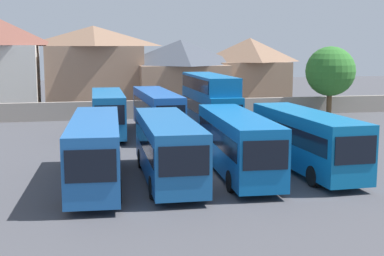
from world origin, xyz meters
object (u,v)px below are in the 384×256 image
object	(u,v)px
bus_2	(168,145)
bus_6	(157,110)
house_terrace_far_right	(250,71)
bus_1	(95,148)
bus_7	(210,100)
bus_5	(108,111)
bus_3	(237,141)
tree_left_of_lot	(330,71)
house_terrace_centre	(94,67)
house_terrace_right	(181,74)
bus_4	(306,138)

from	to	relation	value
bus_2	bus_6	xyz separation A→B (m)	(1.70, 15.47, 0.08)
bus_2	house_terrace_far_right	bearing A→B (deg)	157.05
bus_1	bus_7	bearing A→B (deg)	150.99
bus_5	bus_6	world-z (taller)	same
bus_1	bus_3	size ratio (longest dim) A/B	1.04
bus_7	tree_left_of_lot	bearing A→B (deg)	118.47
bus_1	bus_3	world-z (taller)	bus_1
bus_5	house_terrace_centre	bearing A→B (deg)	-177.04
bus_1	tree_left_of_lot	distance (m)	34.17
house_terrace_centre	tree_left_of_lot	xyz separation A→B (m)	(23.59, -10.76, -0.21)
house_terrace_far_right	bus_7	bearing A→B (deg)	-117.29
house_terrace_right	bus_6	bearing A→B (deg)	-107.01
bus_3	house_terrace_far_right	xyz separation A→B (m)	(11.62, 33.39, 2.19)
bus_3	tree_left_of_lot	world-z (taller)	tree_left_of_lot
bus_1	bus_7	size ratio (longest dim) A/B	1.04
bus_6	house_terrace_centre	bearing A→B (deg)	-167.93
bus_5	bus_6	distance (m)	3.99
bus_6	house_terrace_centre	distance (m)	19.37
house_terrace_centre	tree_left_of_lot	bearing A→B (deg)	-24.53
bus_4	bus_7	xyz separation A→B (m)	(-2.03, 14.90, 0.75)
bus_2	bus_7	xyz separation A→B (m)	(6.16, 15.47, 0.79)
house_terrace_centre	house_terrace_far_right	distance (m)	18.33
bus_2	bus_5	bearing A→B (deg)	-169.80
bus_5	house_terrace_far_right	world-z (taller)	house_terrace_far_right
bus_2	bus_7	distance (m)	16.67
bus_4	bus_1	bearing A→B (deg)	-88.48
bus_3	bus_6	bearing A→B (deg)	-168.20
house_terrace_far_right	bus_1	bearing A→B (deg)	-119.88
house_terrace_centre	house_terrace_far_right	bearing A→B (deg)	-0.99
bus_2	house_terrace_right	world-z (taller)	house_terrace_right
bus_3	bus_6	size ratio (longest dim) A/B	0.94
house_terrace_right	bus_7	bearing A→B (deg)	-92.94
house_terrace_centre	house_terrace_right	size ratio (longest dim) A/B	1.07
bus_4	bus_7	size ratio (longest dim) A/B	0.98
bus_4	bus_7	world-z (taller)	bus_7
bus_7	bus_2	bearing A→B (deg)	-21.42
bus_7	bus_5	bearing A→B (deg)	-90.40
house_terrace_far_right	house_terrace_centre	bearing A→B (deg)	179.01
bus_5	tree_left_of_lot	size ratio (longest dim) A/B	1.44
bus_3	bus_1	bearing A→B (deg)	-83.36
bus_4	house_terrace_centre	world-z (taller)	house_terrace_centre
bus_3	bus_7	size ratio (longest dim) A/B	1.00
bus_5	bus_6	xyz separation A→B (m)	(3.99, -0.09, 0.00)
bus_1	house_terrace_centre	bearing A→B (deg)	-178.15
house_terrace_right	tree_left_of_lot	xyz separation A→B (m)	(13.84, -9.61, 0.56)
house_terrace_centre	bus_7	bearing A→B (deg)	-64.64
bus_7	house_terrace_right	distance (m)	17.58
bus_4	bus_6	distance (m)	16.26
bus_3	bus_4	size ratio (longest dim) A/B	1.02
bus_6	tree_left_of_lot	world-z (taller)	tree_left_of_lot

